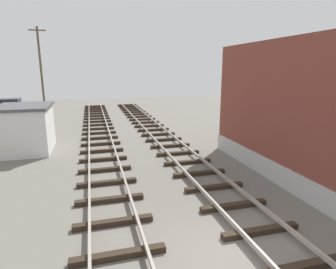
# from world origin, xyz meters

# --- Properties ---
(ground_plane) EXTENTS (85.73, 85.73, 0.00)m
(ground_plane) POSITION_xyz_m (0.00, 0.00, 0.00)
(ground_plane) COLOR slate
(track_near_building) EXTENTS (2.50, 65.95, 0.32)m
(track_near_building) POSITION_xyz_m (1.37, 0.00, 0.13)
(track_near_building) COLOR #2D2319
(track_near_building) RESTS_ON ground
(control_hut) EXTENTS (3.00, 3.80, 2.76)m
(control_hut) POSITION_xyz_m (-7.15, 12.28, 1.39)
(control_hut) COLOR silver
(control_hut) RESTS_ON ground
(parked_car_silver) EXTENTS (4.20, 2.04, 1.76)m
(parked_car_silver) POSITION_xyz_m (-11.82, 27.58, 0.90)
(parked_car_silver) COLOR #B7B7BC
(parked_car_silver) RESTS_ON ground
(utility_pole_far) EXTENTS (1.80, 0.24, 9.41)m
(utility_pole_far) POSITION_xyz_m (-8.55, 29.71, 4.90)
(utility_pole_far) COLOR brown
(utility_pole_far) RESTS_ON ground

